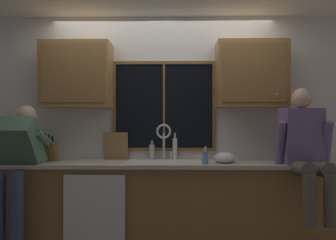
{
  "coord_description": "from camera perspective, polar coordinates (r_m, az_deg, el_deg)",
  "views": [
    {
      "loc": [
        0.14,
        -4.07,
        1.33
      ],
      "look_at": [
        0.07,
        -0.3,
        1.36
      ],
      "focal_mm": 38.24,
      "sensor_mm": 36.0,
      "label": 1
    }
  ],
  "objects": [
    {
      "name": "back_wall",
      "position": [
        4.13,
        -0.83,
        -1.27
      ],
      "size": [
        5.94,
        0.12,
        2.55
      ],
      "primitive_type": "cube",
      "color": "silver",
      "rests_on": "floor"
    },
    {
      "name": "window_glass",
      "position": [
        4.07,
        -0.64,
        2.24
      ],
      "size": [
        1.1,
        0.02,
        0.95
      ],
      "primitive_type": "cube",
      "color": "black"
    },
    {
      "name": "window_frame_top",
      "position": [
        4.11,
        -0.65,
        9.12
      ],
      "size": [
        1.17,
        0.02,
        0.04
      ],
      "primitive_type": "cube",
      "color": "brown"
    },
    {
      "name": "window_frame_bottom",
      "position": [
        4.06,
        -0.65,
        -4.7
      ],
      "size": [
        1.17,
        0.02,
        0.04
      ],
      "primitive_type": "cube",
      "color": "brown"
    },
    {
      "name": "window_frame_left",
      "position": [
        4.11,
        -8.58,
        2.22
      ],
      "size": [
        0.03,
        0.02,
        0.95
      ],
      "primitive_type": "cube",
      "color": "brown"
    },
    {
      "name": "window_frame_right",
      "position": [
        4.08,
        7.35,
        2.24
      ],
      "size": [
        0.03,
        0.02,
        0.95
      ],
      "primitive_type": "cube",
      "color": "brown"
    },
    {
      "name": "window_mullion_center",
      "position": [
        4.06,
        -0.65,
        2.25
      ],
      "size": [
        0.02,
        0.02,
        0.95
      ],
      "primitive_type": "cube",
      "color": "brown"
    },
    {
      "name": "lower_cabinet_run",
      "position": [
        3.89,
        -1.0,
        -13.75
      ],
      "size": [
        3.54,
        0.58,
        0.88
      ],
      "primitive_type": "cube",
      "color": "olive",
      "rests_on": "floor"
    },
    {
      "name": "countertop",
      "position": [
        3.79,
        -1.01,
        -7.03
      ],
      "size": [
        3.6,
        0.62,
        0.04
      ],
      "primitive_type": "cube",
      "color": "beige",
      "rests_on": "lower_cabinet_run"
    },
    {
      "name": "dishwasher_front",
      "position": [
        3.66,
        -11.66,
        -14.31
      ],
      "size": [
        0.6,
        0.02,
        0.74
      ],
      "primitive_type": "cube",
      "color": "white"
    },
    {
      "name": "upper_cabinet_left",
      "position": [
        4.08,
        -14.38,
        6.97
      ],
      "size": [
        0.76,
        0.36,
        0.72
      ],
      "color": "#9E703D"
    },
    {
      "name": "upper_cabinet_right",
      "position": [
        4.02,
        13.16,
        7.08
      ],
      "size": [
        0.76,
        0.36,
        0.72
      ],
      "color": "#9E703D"
    },
    {
      "name": "sink",
      "position": [
        3.81,
        -0.77,
        -8.17
      ],
      "size": [
        0.8,
        0.46,
        0.21
      ],
      "color": "white",
      "rests_on": "lower_cabinet_run"
    },
    {
      "name": "faucet",
      "position": [
        3.96,
        -0.58,
        -2.78
      ],
      "size": [
        0.18,
        0.09,
        0.4
      ],
      "color": "silver",
      "rests_on": "countertop"
    },
    {
      "name": "person_standing",
      "position": [
        3.83,
        -23.18,
        -6.22
      ],
      "size": [
        0.53,
        0.71,
        1.52
      ],
      "color": "#384260",
      "rests_on": "floor"
    },
    {
      "name": "person_sitting_on_counter",
      "position": [
        3.73,
        21.08,
        -3.95
      ],
      "size": [
        0.54,
        0.62,
        1.26
      ],
      "color": "#595147",
      "rests_on": "countertop"
    },
    {
      "name": "knife_block",
      "position": [
        4.06,
        -18.19,
        -4.73
      ],
      "size": [
        0.12,
        0.18,
        0.32
      ],
      "color": "brown",
      "rests_on": "countertop"
    },
    {
      "name": "cutting_board",
      "position": [
        4.05,
        -8.32,
        -4.14
      ],
      "size": [
        0.27,
        0.08,
        0.31
      ],
      "primitive_type": "cube",
      "rotation": [
        0.21,
        0.0,
        0.0
      ],
      "color": "#997047",
      "rests_on": "countertop"
    },
    {
      "name": "mixing_bowl",
      "position": [
        3.75,
        9.02,
        -5.97
      ],
      "size": [
        0.23,
        0.23,
        0.12
      ],
      "primitive_type": "ellipsoid",
      "color": "silver",
      "rests_on": "countertop"
    },
    {
      "name": "soap_dispenser",
      "position": [
        3.6,
        5.97,
        -5.93
      ],
      "size": [
        0.06,
        0.07,
        0.18
      ],
      "color": "#668CCC",
      "rests_on": "countertop"
    },
    {
      "name": "bottle_green_glass",
      "position": [
        4.0,
        1.1,
        -4.53
      ],
      "size": [
        0.05,
        0.05,
        0.31
      ],
      "color": "silver",
      "rests_on": "countertop"
    },
    {
      "name": "bottle_tall_clear",
      "position": [
        4.01,
        -2.58,
        -5.06
      ],
      "size": [
        0.06,
        0.06,
        0.22
      ],
      "color": "#B7B7BC",
      "rests_on": "countertop"
    }
  ]
}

